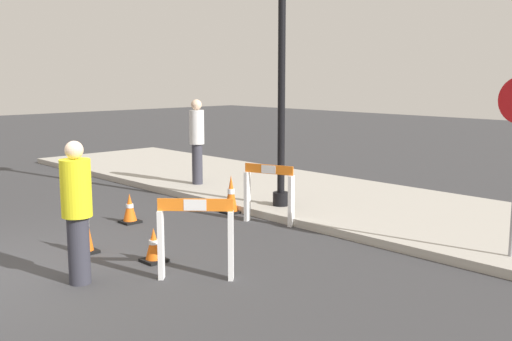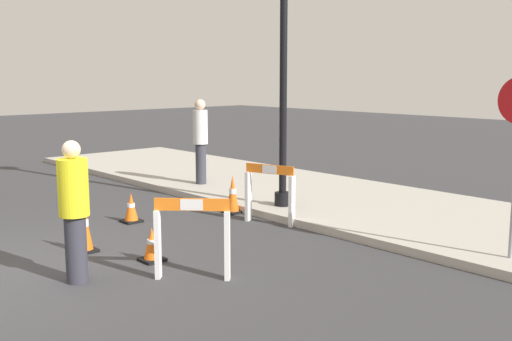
{
  "view_description": "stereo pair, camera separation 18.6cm",
  "coord_description": "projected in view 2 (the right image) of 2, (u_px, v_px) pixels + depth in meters",
  "views": [
    {
      "loc": [
        7.33,
        -2.47,
        2.45
      ],
      "look_at": [
        0.76,
        3.74,
        1.0
      ],
      "focal_mm": 42.0,
      "sensor_mm": 36.0,
      "label": 1
    },
    {
      "loc": [
        7.46,
        -2.34,
        2.45
      ],
      "look_at": [
        0.76,
        3.74,
        1.0
      ],
      "focal_mm": 42.0,
      "sensor_mm": 36.0,
      "label": 2
    }
  ],
  "objects": [
    {
      "name": "traffic_cone_0",
      "position": [
        233.0,
        195.0,
        10.69
      ],
      "size": [
        0.3,
        0.3,
        0.69
      ],
      "color": "black",
      "rests_on": "ground_plane"
    },
    {
      "name": "traffic_cone_3",
      "position": [
        152.0,
        245.0,
        7.92
      ],
      "size": [
        0.3,
        0.3,
        0.46
      ],
      "color": "black",
      "rests_on": "ground_plane"
    },
    {
      "name": "traffic_cone_1",
      "position": [
        84.0,
        227.0,
        8.31
      ],
      "size": [
        0.3,
        0.3,
        0.73
      ],
      "color": "black",
      "rests_on": "ground_plane"
    },
    {
      "name": "person_worker",
      "position": [
        74.0,
        207.0,
        7.01
      ],
      "size": [
        0.38,
        0.38,
        1.7
      ],
      "rotation": [
        0.0,
        0.0,
        1.64
      ],
      "color": "#33333D",
      "rests_on": "ground_plane"
    },
    {
      "name": "sidewalk_slab",
      "position": [
        332.0,
        199.0,
        11.65
      ],
      "size": [
        18.0,
        3.86,
        0.13
      ],
      "color": "#ADA89E",
      "rests_on": "ground_plane"
    },
    {
      "name": "traffic_cone_2",
      "position": [
        131.0,
        208.0,
        10.02
      ],
      "size": [
        0.3,
        0.3,
        0.5
      ],
      "color": "black",
      "rests_on": "ground_plane"
    },
    {
      "name": "barricade_1",
      "position": [
        270.0,
        192.0,
        9.88
      ],
      "size": [
        0.88,
        0.4,
        0.99
      ],
      "rotation": [
        0.0,
        0.0,
        9.74
      ],
      "color": "white",
      "rests_on": "ground_plane"
    },
    {
      "name": "barricade_0",
      "position": [
        192.0,
        235.0,
        7.18
      ],
      "size": [
        0.74,
        0.73,
        1.0
      ],
      "rotation": [
        0.0,
        0.0,
        7.06
      ],
      "color": "white",
      "rests_on": "ground_plane"
    },
    {
      "name": "person_pedestrian",
      "position": [
        200.0,
        138.0,
        12.76
      ],
      "size": [
        0.41,
        0.41,
        1.81
      ],
      "rotation": [
        0.0,
        0.0,
        2.76
      ],
      "color": "#33333D",
      "rests_on": "sidewalk_slab"
    }
  ]
}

